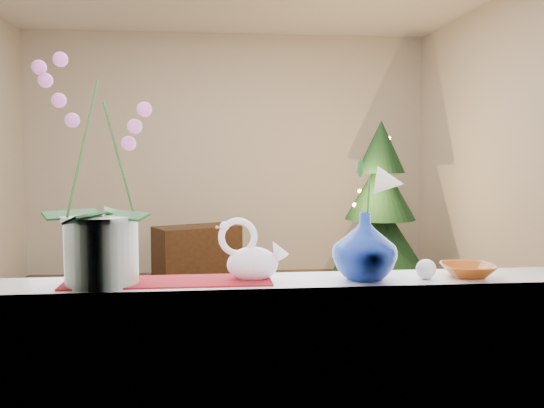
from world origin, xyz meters
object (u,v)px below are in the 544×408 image
(orchid_pot, at_px, (100,170))
(side_table, at_px, (197,256))
(xmas_tree, at_px, (380,206))
(amber_dish, at_px, (468,271))
(paperweight, at_px, (426,269))
(blue_vase, at_px, (365,241))
(swan, at_px, (253,251))

(orchid_pot, distance_m, side_table, 4.22)
(xmas_tree, bearing_deg, amber_dish, -101.67)
(orchid_pot, xyz_separation_m, paperweight, (1.11, -0.03, -0.35))
(blue_vase, bearing_deg, orchid_pot, 179.56)
(swan, bearing_deg, paperweight, 1.92)
(orchid_pot, height_order, xmas_tree, orchid_pot)
(orchid_pot, bearing_deg, swan, 2.03)
(orchid_pot, height_order, amber_dish, orchid_pot)
(blue_vase, height_order, xmas_tree, xmas_tree)
(paperweight, bearing_deg, swan, 175.42)
(blue_vase, xyz_separation_m, xmas_tree, (1.15, 3.77, -0.21))
(swan, distance_m, paperweight, 0.61)
(swan, height_order, xmas_tree, xmas_tree)
(paperweight, bearing_deg, blue_vase, 173.75)
(orchid_pot, bearing_deg, amber_dish, -0.36)
(xmas_tree, bearing_deg, side_table, 169.66)
(swan, relative_size, amber_dish, 1.53)
(swan, distance_m, xmas_tree, 4.06)
(amber_dish, bearing_deg, blue_vase, 179.84)
(paperweight, relative_size, side_table, 0.08)
(orchid_pot, bearing_deg, blue_vase, -0.44)
(amber_dish, height_order, side_table, amber_dish)
(side_table, bearing_deg, orchid_pot, -117.75)
(blue_vase, relative_size, amber_dish, 1.70)
(amber_dish, xyz_separation_m, side_table, (-1.03, 4.10, -0.63))
(amber_dish, bearing_deg, swan, 178.06)
(swan, relative_size, xmas_tree, 0.14)
(paperweight, bearing_deg, xmas_tree, 76.07)
(xmas_tree, bearing_deg, blue_vase, -107.03)
(orchid_pot, xyz_separation_m, swan, (0.51, 0.02, -0.28))
(paperweight, height_order, xmas_tree, xmas_tree)
(side_table, bearing_deg, amber_dish, -100.29)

